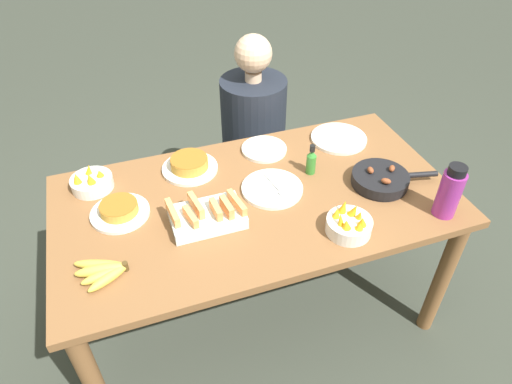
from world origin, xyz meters
The scene contains 15 objects.
ground_plane centered at (0.00, 0.00, 0.00)m, with size 14.00×14.00×0.00m, color #383D33.
dining_table centered at (0.00, 0.00, 0.64)m, with size 1.63×0.87×0.74m.
banana_bunch centered at (-0.62, -0.21, 0.76)m, with size 0.19×0.17×0.04m.
melon_tray centered at (-0.23, -0.07, 0.77)m, with size 0.28×0.18×0.10m.
skillet centered at (0.53, -0.09, 0.77)m, with size 0.36×0.24×0.08m.
frittata_plate_center centered at (-0.21, 0.27, 0.77)m, with size 0.24×0.24×0.06m.
frittata_plate_side centered at (-0.54, 0.08, 0.76)m, with size 0.23×0.23×0.06m.
empty_plate_near_front centered at (0.15, 0.31, 0.75)m, with size 0.21×0.21×0.02m.
empty_plate_far_left centered at (0.52, 0.27, 0.75)m, with size 0.27×0.27×0.02m.
empty_plate_far_right centered at (0.08, 0.02, 0.75)m, with size 0.26×0.26×0.02m.
fruit_bowl_mango centered at (0.26, -0.30, 0.78)m, with size 0.17×0.17×0.11m.
fruit_bowl_citrus centered at (-0.63, 0.29, 0.77)m, with size 0.17×0.17×0.10m.
water_bottle centered at (0.66, -0.33, 0.85)m, with size 0.09×0.09×0.23m.
hot_sauce_bottle centered at (0.28, 0.08, 0.80)m, with size 0.04×0.04×0.14m.
person_figure centered at (0.24, 0.73, 0.45)m, with size 0.39×0.39×1.12m.
Camera 1 is at (-0.47, -1.34, 1.96)m, focal length 32.00 mm.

